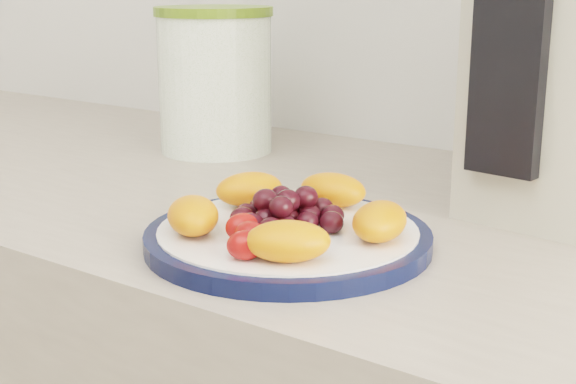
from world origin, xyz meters
The scene contains 6 objects.
plate_rim centered at (0.02, 1.05, 0.91)m, with size 0.25×0.25×0.01m, color black.
plate_face centered at (0.02, 1.05, 0.91)m, with size 0.23×0.23×0.02m, color white.
canister centered at (-0.30, 1.31, 0.99)m, with size 0.15×0.15×0.18m, color #3F721F.
canister_lid centered at (-0.30, 1.31, 1.09)m, with size 0.16×0.16×0.01m, color olive.
appliance_panel centered at (0.15, 1.20, 1.10)m, with size 0.07×0.02×0.29m, color black.
fruit_plate centered at (0.01, 1.04, 0.93)m, with size 0.22×0.21×0.04m.
Camera 1 is at (0.41, 0.50, 1.13)m, focal length 50.00 mm.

